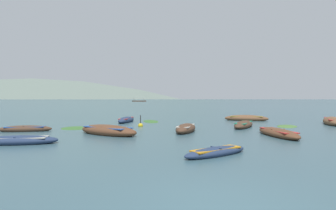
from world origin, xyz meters
TOP-DOWN VIEW (x-y plane):
  - ground_plane at (0.00, 1500.00)m, footprint 6000.00×6000.00m
  - mountain_1 at (-483.56, 1973.51)m, footprint 2267.40×2267.40m
  - mountain_2 at (92.48, 1995.26)m, footprint 1178.11×1178.11m
  - rowboat_1 at (7.16, 20.30)m, footprint 4.27×2.41m
  - rowboat_2 at (0.97, 4.68)m, footprint 2.93×2.30m
  - rowboat_3 at (5.06, 14.40)m, footprint 2.91×4.11m
  - rowboat_5 at (-7.79, 7.40)m, footprint 3.75×1.48m
  - rowboat_6 at (0.50, 11.77)m, footprint 2.02×3.49m
  - rowboat_7 at (5.53, 9.67)m, footprint 1.46×4.11m
  - rowboat_8 at (13.16, 16.32)m, footprint 3.31×4.79m
  - rowboat_9 at (-4.23, 10.63)m, footprint 4.36×3.71m
  - rowboat_10 at (-4.24, 19.12)m, footprint 1.53×4.14m
  - rowboat_11 at (-9.87, 12.24)m, footprint 3.38×1.26m
  - ferry_0 at (-17.22, 194.45)m, footprint 10.79×6.53m
  - mooring_buoy at (-2.64, 15.02)m, footprint 0.36×0.36m
  - weed_patch_0 at (8.50, 14.77)m, footprint 2.48×2.87m
  - weed_patch_2 at (-7.18, 14.01)m, footprint 2.48×2.69m
  - weed_patch_5 at (-2.02, 19.43)m, footprint 1.85×3.58m

SIDE VIEW (x-z plane):
  - ground_plane at x=0.00m, z-range 0.00..0.00m
  - weed_patch_0 at x=8.50m, z-range -0.07..0.07m
  - weed_patch_2 at x=-7.18m, z-range -0.07..0.07m
  - weed_patch_5 at x=-2.02m, z-range -0.07..0.07m
  - mooring_buoy at x=-2.64m, z-range -0.39..0.58m
  - rowboat_2 at x=0.97m, z-range -0.07..0.31m
  - rowboat_11 at x=-9.87m, z-range -0.09..0.39m
  - rowboat_5 at x=-7.79m, z-range -0.09..0.40m
  - rowboat_7 at x=5.53m, z-range -0.10..0.45m
  - rowboat_10 at x=-4.24m, z-range -0.11..0.47m
  - rowboat_3 at x=5.06m, z-range -0.11..0.48m
  - rowboat_6 at x=0.50m, z-range -0.12..0.52m
  - rowboat_1 at x=7.16m, z-range -0.13..0.55m
  - rowboat_9 at x=-4.23m, z-range -0.13..0.58m
  - rowboat_8 at x=13.16m, z-range -0.14..0.62m
  - ferry_0 at x=-17.22m, z-range -0.82..1.71m
  - mountain_2 at x=92.48m, z-range 0.00..418.01m
  - mountain_1 at x=-483.56m, z-range 0.00..520.81m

